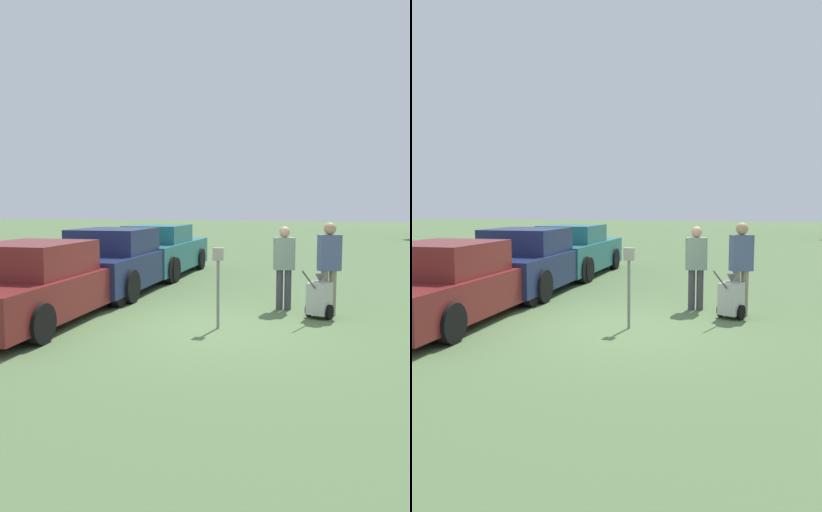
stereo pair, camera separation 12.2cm
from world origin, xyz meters
TOP-DOWN VIEW (x-y plane):
  - ground_plane at (0.00, 0.00)m, footprint 120.00×120.00m
  - parked_car_maroon at (-3.20, -0.29)m, footprint 2.09×4.81m
  - parked_car_navy at (-3.20, 3.04)m, footprint 2.16×4.65m
  - parked_car_teal at (-3.20, 6.18)m, footprint 2.07×4.78m
  - parking_meter at (0.16, -0.01)m, footprint 0.18×0.09m
  - person_worker at (1.09, 1.87)m, footprint 0.46×0.31m
  - person_supervisor at (1.99, 1.57)m, footprint 0.47×0.38m
  - equipment_cart at (1.83, 1.27)m, footprint 0.57×0.99m

SIDE VIEW (x-z plane):
  - ground_plane at x=0.00m, z-range 0.00..0.00m
  - equipment_cart at x=1.83m, z-range -0.11..0.89m
  - parked_car_maroon at x=-3.20m, z-range -0.07..1.41m
  - parked_car_teal at x=-3.20m, z-range -0.05..1.48m
  - parked_car_navy at x=-3.20m, z-range -0.06..1.51m
  - person_worker at x=1.09m, z-range 0.12..1.84m
  - parking_meter at x=0.16m, z-range 0.27..1.69m
  - person_supervisor at x=1.99m, z-range 0.13..1.95m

